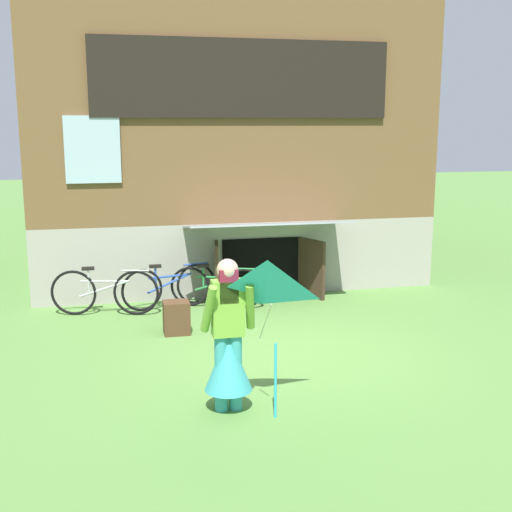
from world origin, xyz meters
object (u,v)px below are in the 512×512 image
(bicycle_silver, at_px, (105,292))
(wooden_crate, at_px, (176,318))
(person, at_px, (228,348))
(bicycle_blue, at_px, (169,286))
(kite, at_px, (267,300))
(bicycle_green, at_px, (217,286))

(bicycle_silver, bearing_deg, wooden_crate, -37.11)
(person, relative_size, bicycle_blue, 1.03)
(kite, bearing_deg, bicycle_green, 87.10)
(kite, distance_m, bicycle_blue, 4.89)
(bicycle_green, bearing_deg, person, -77.52)
(person, distance_m, kite, 0.88)
(bicycle_green, xyz_separation_m, bicycle_blue, (-0.79, 0.15, 0.01))
(kite, bearing_deg, person, 120.93)
(bicycle_blue, distance_m, wooden_crate, 1.46)
(kite, height_order, bicycle_green, kite)
(person, distance_m, wooden_crate, 2.85)
(bicycle_green, bearing_deg, kite, -72.91)
(bicycle_blue, bearing_deg, wooden_crate, -106.40)
(wooden_crate, bearing_deg, bicycle_green, 57.82)
(person, bearing_deg, wooden_crate, 87.63)
(bicycle_blue, bearing_deg, bicycle_silver, 176.91)
(bicycle_blue, relative_size, bicycle_silver, 0.94)
(person, bearing_deg, bicycle_green, 74.43)
(kite, relative_size, bicycle_green, 1.09)
(person, bearing_deg, bicycle_silver, 100.05)
(kite, relative_size, bicycle_blue, 1.03)
(person, bearing_deg, bicycle_blue, 85.26)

